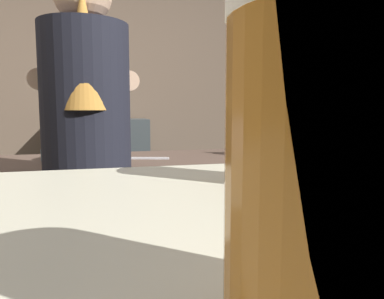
# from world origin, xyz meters

# --- Properties ---
(wall_back) EXTENTS (5.20, 0.10, 2.70)m
(wall_back) POSITION_xyz_m (0.00, 2.20, 1.35)
(wall_back) COLOR brown
(wall_back) RESTS_ON ground
(prep_counter) EXTENTS (2.10, 0.60, 0.90)m
(prep_counter) POSITION_xyz_m (0.35, 0.62, 0.45)
(prep_counter) COLOR #49382F
(prep_counter) RESTS_ON ground
(back_shelf) EXTENTS (0.85, 0.36, 1.07)m
(back_shelf) POSITION_xyz_m (0.13, 1.92, 0.53)
(back_shelf) COLOR #343B3D
(back_shelf) RESTS_ON ground
(bartender) EXTENTS (0.43, 0.51, 1.70)m
(bartender) POSITION_xyz_m (0.09, 0.17, 0.98)
(bartender) COLOR #292E34
(bartender) RESTS_ON ground
(knife_block) EXTENTS (0.10, 0.08, 0.26)m
(knife_block) POSITION_xyz_m (1.02, 0.55, 1.00)
(knife_block) COLOR brown
(knife_block) RESTS_ON prep_counter
(mixing_bowl) EXTENTS (0.20, 0.20, 0.06)m
(mixing_bowl) POSITION_xyz_m (-0.05, 0.66, 0.93)
(mixing_bowl) COLOR #46708A
(mixing_bowl) RESTS_ON prep_counter
(chefs_knife) EXTENTS (0.24, 0.09, 0.01)m
(chefs_knife) POSITION_xyz_m (0.37, 0.57, 0.90)
(chefs_knife) COLOR silver
(chefs_knife) RESTS_ON prep_counter
(pint_glass_near) EXTENTS (0.08, 0.08, 0.15)m
(pint_glass_near) POSITION_xyz_m (0.34, -0.93, 1.15)
(pint_glass_near) COLOR gold
(pint_glass_near) RESTS_ON bar_counter
(pint_glass_far) EXTENTS (0.08, 0.08, 0.13)m
(pint_glass_far) POSITION_xyz_m (0.23, -1.19, 1.14)
(pint_glass_far) COLOR #AA6823
(pint_glass_far) RESTS_ON bar_counter
(bottle_hot_sauce) EXTENTS (0.07, 0.07, 0.20)m
(bottle_hot_sauce) POSITION_xyz_m (-0.10, 1.94, 1.15)
(bottle_hot_sauce) COLOR #4E8433
(bottle_hot_sauce) RESTS_ON back_shelf
(bottle_vinegar) EXTENTS (0.06, 0.06, 0.21)m
(bottle_vinegar) POSITION_xyz_m (-0.03, 2.01, 1.15)
(bottle_vinegar) COLOR red
(bottle_vinegar) RESTS_ON back_shelf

